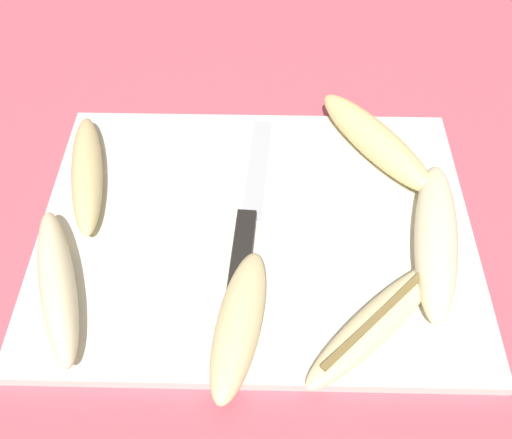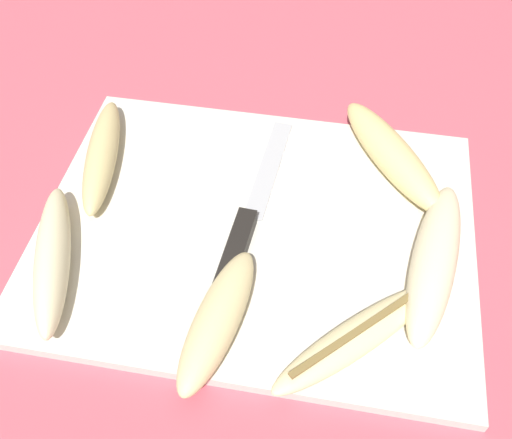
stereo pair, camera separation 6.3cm
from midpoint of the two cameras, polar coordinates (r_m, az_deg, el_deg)
name	(u,v)px [view 1 (the left image)]	position (r m, az deg, el deg)	size (l,w,h in m)	color
ground_plane	(256,232)	(0.65, -2.78, -1.41)	(4.00, 4.00, 0.00)	#C65160
cutting_board	(256,229)	(0.65, -2.80, -1.08)	(0.46, 0.36, 0.01)	silver
knife	(245,236)	(0.62, -3.99, -1.74)	(0.04, 0.27, 0.02)	black
banana_soft_right	(376,322)	(0.57, 8.23, -9.89)	(0.16, 0.16, 0.02)	beige
banana_golden_short	(375,140)	(0.71, 8.79, 7.31)	(0.14, 0.18, 0.04)	#EDD689
banana_spotted_left	(87,172)	(0.71, -18.31, 4.13)	(0.07, 0.19, 0.03)	#DBC684
banana_bright_far	(436,238)	(0.63, 14.03, -1.87)	(0.08, 0.21, 0.04)	beige
banana_pale_long	(57,283)	(0.61, -21.25, -5.87)	(0.09, 0.19, 0.04)	beige
banana_ripe_center	(239,323)	(0.55, -4.93, -10.01)	(0.07, 0.16, 0.03)	beige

